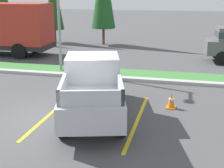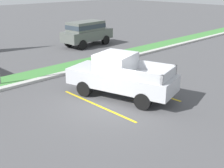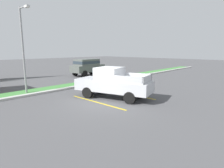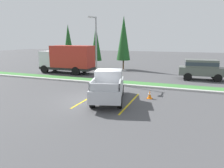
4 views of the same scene
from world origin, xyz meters
TOP-DOWN VIEW (x-y plane):
  - ground_plane at (0.00, 0.00)m, footprint 120.00×120.00m
  - parking_line_near at (-0.60, 0.17)m, footprint 0.12×4.80m
  - parking_line_far at (2.50, 0.17)m, footprint 0.12×4.80m
  - curb_strip at (0.00, 5.00)m, footprint 56.00×0.40m
  - grass_median at (0.00, 6.10)m, footprint 56.00×1.80m
  - pickup_truck_main at (0.94, 0.22)m, footprint 3.24×5.54m
  - cargo_truck_distant at (-8.05, 9.36)m, footprint 6.84×2.61m
  - suv_distant at (7.26, 10.50)m, footprint 4.73×2.23m
  - street_light at (-2.57, 5.73)m, footprint 0.24×1.49m
  - cypress_tree_leftmost at (-11.29, 14.74)m, footprint 1.65×1.65m
  - cypress_tree_left_inner at (-6.80, 14.98)m, footprint 1.58×1.58m
  - cypress_tree_center at (-2.64, 14.97)m, footprint 1.89×1.89m
  - traffic_cone at (3.53, 1.64)m, footprint 0.36×0.36m

SIDE VIEW (x-z plane):
  - ground_plane at x=0.00m, z-range 0.00..0.00m
  - parking_line_near at x=-0.60m, z-range 0.00..0.01m
  - parking_line_far at x=2.50m, z-range 0.00..0.01m
  - grass_median at x=0.00m, z-range 0.00..0.06m
  - curb_strip at x=0.00m, z-range 0.00..0.15m
  - traffic_cone at x=3.53m, z-range -0.01..0.59m
  - pickup_truck_main at x=0.94m, z-range -0.01..2.09m
  - suv_distant at x=7.26m, z-range 0.19..2.29m
  - cargo_truck_distant at x=-8.05m, z-range 0.15..3.55m
  - cypress_tree_left_inner at x=-6.80m, z-range 0.53..6.59m
  - street_light at x=-2.57m, z-range 0.54..6.78m
  - cypress_tree_leftmost at x=-11.29m, z-range 0.56..6.90m
  - cypress_tree_center at x=-2.64m, z-range 0.65..7.93m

